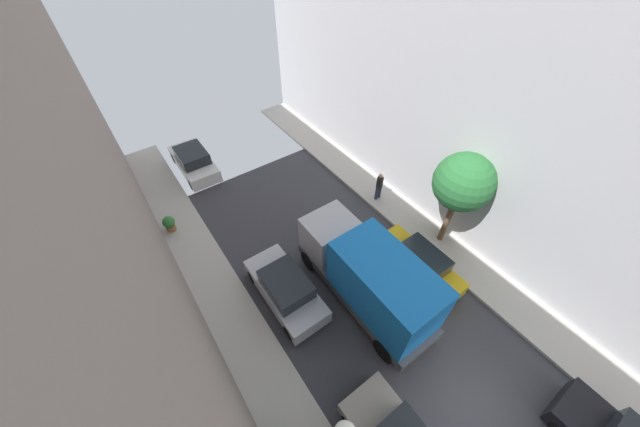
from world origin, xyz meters
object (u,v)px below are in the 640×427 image
parked_car_left_5 (194,162)px  pedestrian (379,185)px  parked_car_right_3 (417,265)px  delivery_truck (369,276)px  street_tree_1 (463,183)px  parked_car_left_4 (286,289)px  potted_plant_1 (169,223)px

parked_car_left_5 → pedestrian: (7.36, -8.44, 0.35)m
parked_car_left_5 → parked_car_right_3: size_ratio=1.00×
parked_car_left_5 → delivery_truck: size_ratio=0.64×
pedestrian → street_tree_1: bearing=-82.1°
parked_car_left_4 → delivery_truck: (2.70, -2.00, 1.07)m
parked_car_left_5 → delivery_truck: delivery_truck is taller
pedestrian → street_tree_1: size_ratio=0.35×
parked_car_left_5 → parked_car_right_3: same height
parked_car_right_3 → delivery_truck: 2.93m
street_tree_1 → delivery_truck: bearing=-176.8°
parked_car_left_5 → street_tree_1: (7.92, -12.44, 3.09)m
street_tree_1 → potted_plant_1: size_ratio=5.77×
parked_car_left_4 → delivery_truck: 3.53m
parked_car_left_4 → street_tree_1: 8.67m
delivery_truck → parked_car_left_4: bearing=143.4°
street_tree_1 → parked_car_left_5: bearing=122.5°
parked_car_left_5 → potted_plant_1: bearing=-124.7°
parked_car_left_4 → street_tree_1: size_ratio=0.85×
delivery_truck → street_tree_1: bearing=3.2°
parked_car_left_5 → pedestrian: bearing=-48.9°
parked_car_left_5 → potted_plant_1: (-2.81, -4.06, -0.11)m
parked_car_right_3 → pedestrian: (1.96, 4.65, 0.35)m
pedestrian → potted_plant_1: pedestrian is taller
parked_car_left_5 → parked_car_left_4: bearing=-90.0°
parked_car_left_5 → parked_car_right_3: 14.16m
delivery_truck → pedestrian: delivery_truck is taller
parked_car_left_4 → delivery_truck: size_ratio=0.64×
parked_car_left_4 → pedestrian: size_ratio=2.44×
parked_car_right_3 → potted_plant_1: parked_car_right_3 is taller
potted_plant_1 → parked_car_left_4: bearing=-67.1°
parked_car_right_3 → street_tree_1: street_tree_1 is taller
parked_car_left_4 → delivery_truck: bearing=-36.6°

